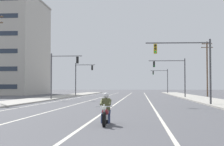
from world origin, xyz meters
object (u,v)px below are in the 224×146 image
at_px(traffic_signal_mid_right, 174,71).
at_px(utility_pole_right_far, 207,67).
at_px(motorcycle_with_rider, 106,112).
at_px(traffic_signal_near_left, 60,69).
at_px(traffic_signal_mid_left, 81,75).
at_px(traffic_signal_far_right, 163,78).
at_px(traffic_signal_near_right, 191,61).

xyz_separation_m(traffic_signal_mid_right, utility_pole_right_far, (6.52, 7.27, 1.08)).
bearing_deg(traffic_signal_mid_right, motorcycle_with_rider, -100.03).
distance_m(motorcycle_with_rider, traffic_signal_near_left, 31.03).
height_order(motorcycle_with_rider, traffic_signal_mid_right, traffic_signal_mid_right).
distance_m(motorcycle_with_rider, traffic_signal_mid_left, 48.94).
bearing_deg(utility_pole_right_far, traffic_signal_mid_left, 175.87).
bearing_deg(traffic_signal_far_right, traffic_signal_mid_left, -124.77).
height_order(traffic_signal_near_right, traffic_signal_near_left, same).
xyz_separation_m(traffic_signal_near_right, traffic_signal_mid_left, (-15.77, 31.04, -0.14)).
relative_size(traffic_signal_mid_left, traffic_signal_far_right, 1.00).
relative_size(traffic_signal_near_left, utility_pole_right_far, 0.63).
relative_size(motorcycle_with_rider, traffic_signal_mid_left, 0.35).
relative_size(traffic_signal_near_left, traffic_signal_mid_left, 1.00).
distance_m(traffic_signal_near_left, traffic_signal_mid_right, 18.62).
xyz_separation_m(traffic_signal_mid_left, utility_pole_right_far, (22.88, -1.65, 1.20)).
height_order(traffic_signal_near_left, traffic_signal_mid_left, same).
bearing_deg(traffic_signal_mid_left, traffic_signal_near_left, -88.90).
height_order(motorcycle_with_rider, utility_pole_right_far, utility_pole_right_far).
height_order(motorcycle_with_rider, traffic_signal_near_right, traffic_signal_near_right).
relative_size(traffic_signal_near_right, utility_pole_right_far, 0.63).
xyz_separation_m(traffic_signal_far_right, utility_pole_right_far, (6.16, -25.75, 1.16)).
height_order(traffic_signal_near_left, traffic_signal_far_right, same).
xyz_separation_m(traffic_signal_mid_right, traffic_signal_mid_left, (-16.37, 8.93, -0.13)).
bearing_deg(traffic_signal_mid_left, traffic_signal_near_right, -63.07).
xyz_separation_m(traffic_signal_near_left, utility_pole_right_far, (22.53, 16.78, 1.17)).
bearing_deg(traffic_signal_near_left, traffic_signal_far_right, 68.94).
distance_m(traffic_signal_far_right, utility_pole_right_far, 26.50).
bearing_deg(traffic_signal_near_left, traffic_signal_near_right, -39.28).
bearing_deg(motorcycle_with_rider, traffic_signal_far_right, 84.25).
distance_m(traffic_signal_mid_right, utility_pole_right_far, 9.82).
xyz_separation_m(traffic_signal_mid_right, traffic_signal_far_right, (0.36, 33.02, -0.09)).
bearing_deg(motorcycle_with_rider, utility_pole_right_far, 73.83).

